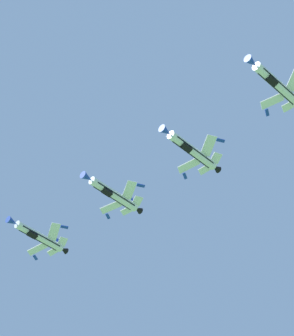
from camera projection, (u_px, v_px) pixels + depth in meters
The scene contains 4 objects.
fighter_jet_left_wing at pixel (276, 84), 133.34m from camera, with size 11.89×13.42×4.80m.
fighter_jet_right_wing at pixel (191, 150), 142.88m from camera, with size 11.82×13.42×4.99m.
fighter_jet_left_outer at pixel (113, 194), 152.73m from camera, with size 11.91×13.42×4.73m.
fighter_jet_right_outer at pixel (38, 236), 162.59m from camera, with size 11.80×13.42×5.04m.
Camera 1 is at (-0.42, 0.17, 1.81)m, focal length 84.25 mm.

